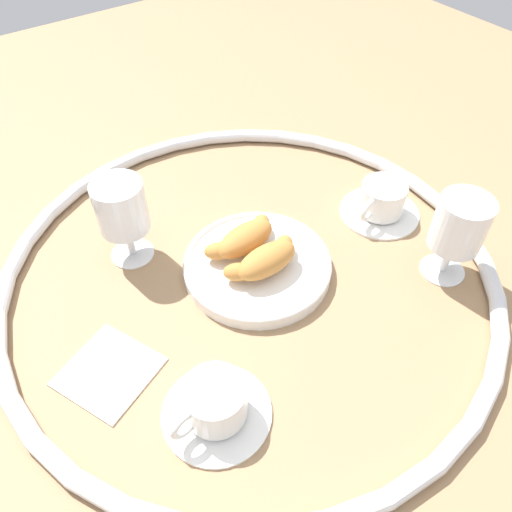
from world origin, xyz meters
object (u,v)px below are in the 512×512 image
object	(u,v)px
juice_glass_left	(460,226)
folded_napkin	(109,371)
coffee_cup_near	(381,202)
croissant_small	(244,238)
croissant_large	(266,260)
pastry_plate	(256,264)
coffee_cup_far	(215,405)
juice_glass_right	(122,210)

from	to	relation	value
juice_glass_left	folded_napkin	size ratio (longest dim) A/B	1.27
coffee_cup_near	croissant_small	bearing A→B (deg)	168.47
croissant_small	juice_glass_left	bearing A→B (deg)	-41.04
folded_napkin	coffee_cup_near	bearing A→B (deg)	1.60
croissant_large	coffee_cup_near	world-z (taller)	croissant_large
croissant_small	pastry_plate	bearing A→B (deg)	-89.90
folded_napkin	croissant_large	bearing A→B (deg)	2.11
croissant_large	juice_glass_left	xyz separation A→B (m)	(0.23, -0.15, 0.05)
pastry_plate	folded_napkin	distance (m)	0.26
croissant_small	coffee_cup_far	world-z (taller)	croissant_small
croissant_large	coffee_cup_near	distance (m)	0.25
pastry_plate	coffee_cup_near	world-z (taller)	coffee_cup_near
coffee_cup_far	folded_napkin	size ratio (longest dim) A/B	1.24
pastry_plate	juice_glass_left	xyz separation A→B (m)	(0.23, -0.17, 0.08)
coffee_cup_far	juice_glass_left	size ratio (longest dim) A/B	0.97
pastry_plate	juice_glass_right	size ratio (longest dim) A/B	1.62
croissant_small	folded_napkin	distance (m)	0.27
pastry_plate	juice_glass_right	bearing A→B (deg)	134.65
coffee_cup_far	juice_glass_left	world-z (taller)	juice_glass_left
coffee_cup_far	juice_glass_right	size ratio (longest dim) A/B	0.97
juice_glass_right	coffee_cup_near	bearing A→B (deg)	-22.66
coffee_cup_far	folded_napkin	world-z (taller)	coffee_cup_far
croissant_small	coffee_cup_near	distance (m)	0.25
pastry_plate	coffee_cup_far	bearing A→B (deg)	-137.43
croissant_large	croissant_small	bearing A→B (deg)	89.68
coffee_cup_far	coffee_cup_near	bearing A→B (deg)	18.85
coffee_cup_near	folded_napkin	bearing A→B (deg)	-178.40
juice_glass_left	folded_napkin	distance (m)	0.52
croissant_small	coffee_cup_near	size ratio (longest dim) A/B	1.00
coffee_cup_far	folded_napkin	distance (m)	0.16
coffee_cup_near	folded_napkin	world-z (taller)	coffee_cup_near
coffee_cup_near	juice_glass_left	distance (m)	0.17
coffee_cup_near	coffee_cup_far	bearing A→B (deg)	-161.15
croissant_large	juice_glass_right	distance (m)	0.22
croissant_small	coffee_cup_far	xyz separation A→B (m)	(-0.18, -0.20, -0.02)
pastry_plate	croissant_large	world-z (taller)	croissant_large
pastry_plate	coffee_cup_far	world-z (taller)	coffee_cup_far
folded_napkin	juice_glass_right	bearing A→B (deg)	55.35
pastry_plate	folded_napkin	bearing A→B (deg)	-172.61
croissant_large	coffee_cup_near	bearing A→B (deg)	1.06
juice_glass_left	coffee_cup_near	bearing A→B (deg)	84.21
coffee_cup_near	coffee_cup_far	world-z (taller)	same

